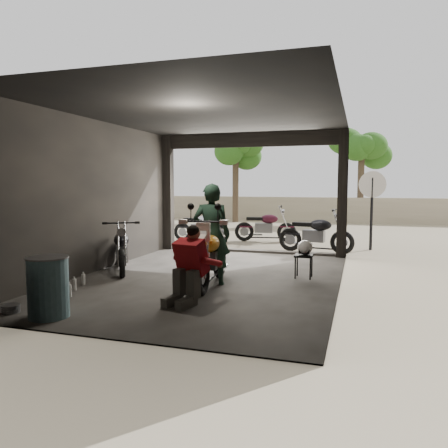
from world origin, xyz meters
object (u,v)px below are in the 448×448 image
Objects in this scene: mechanic at (187,267)px; helmet at (305,247)px; outside_bike_a at (201,224)px; rider at (212,235)px; left_bike at (121,246)px; sign_post at (372,198)px; stool at (304,258)px; oil_drum at (48,288)px; main_bike at (211,252)px; outside_bike_b at (265,224)px; outside_bike_c at (316,231)px.

mechanic is 2.87m from helmet.
outside_bike_a is 0.89× the size of rider.
sign_post is (5.12, 4.81, 0.93)m from left_bike.
mechanic is 3.82× the size of helmet.
rider is 3.90× the size of stool.
mechanic reaches higher than oil_drum.
rider is at bearing -156.63° from outside_bike_a.
outside_bike_a is at bearing 59.42° from left_bike.
helmet is 4.60m from sign_post.
sign_post is at bearing 56.36° from main_bike.
main_bike reaches higher than stool.
main_bike reaches higher than mechanic.
left_bike is 3.41× the size of stool.
outside_bike_a is at bearing 160.33° from sign_post.
helmet is 4.78m from oil_drum.
stool is (1.49, 2.42, -0.19)m from mechanic.
outside_bike_b is at bearing -97.07° from rider.
main_bike is 6.24m from sign_post.
rider reaches higher than left_bike.
outside_bike_a is (-2.30, 5.67, -0.08)m from main_bike.
mechanic reaches higher than stool.
stool is (1.53, 1.14, -0.23)m from main_bike.
left_bike is 5.28× the size of helmet.
helmet is (3.79, 0.49, 0.07)m from left_bike.
sign_post is at bearing -90.90° from outside_bike_a.
sign_post is at bearing 74.17° from helmet.
outside_bike_b is 1.45× the size of mechanic.
helmet is (1.57, 1.06, -0.32)m from rider.
rider is at bearing 173.50° from outside_bike_b.
outside_bike_c is 4.64m from rider.
outside_bike_a is at bearing -77.80° from rider.
left_bike is at bearing 144.06° from outside_bike_c.
oil_drum is at bearing -129.81° from mechanic.
left_bike is 7.08m from sign_post.
outside_bike_b is 2.01× the size of oil_drum.
outside_bike_a is 5.93m from stool.
outside_bike_c is 7.59m from oil_drum.
outside_bike_a reaches higher than helmet.
left_bike is at bearing 157.31° from main_bike.
outside_bike_c is at bearing -145.87° from outside_bike_b.
outside_bike_c is at bearing 66.97° from oil_drum.
outside_bike_b reaches higher than left_bike.
main_bike is 1.61× the size of mechanic.
outside_bike_a is 5.35× the size of helmet.
helmet is (3.85, -4.50, 0.06)m from outside_bike_a.
outside_bike_c is at bearing 66.34° from main_bike.
mechanic is 1.99m from oil_drum.
mechanic is at bearing 173.48° from outside_bike_b.
rider is 1.92m from helmet.
stool is at bearing 49.74° from oil_drum.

